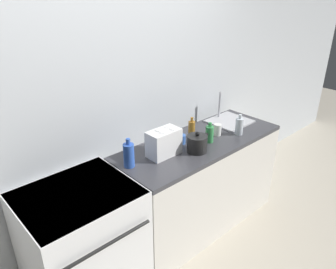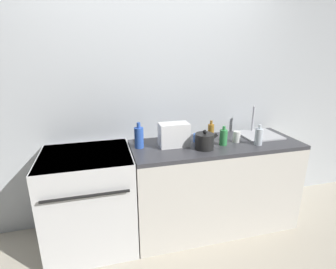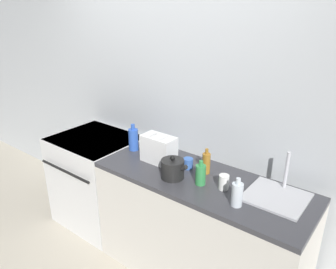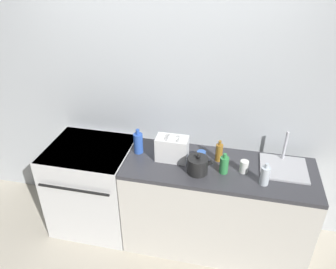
# 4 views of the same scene
# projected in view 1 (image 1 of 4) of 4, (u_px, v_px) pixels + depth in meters

# --- Properties ---
(wall_back) EXTENTS (8.00, 0.05, 2.60)m
(wall_back) POSITION_uv_depth(u_px,v_px,m) (117.00, 102.00, 2.66)
(wall_back) COLOR silver
(wall_back) RESTS_ON ground_plane
(stove) EXTENTS (0.77, 0.70, 0.91)m
(stove) POSITION_uv_depth(u_px,v_px,m) (83.00, 243.00, 2.37)
(stove) COLOR silver
(stove) RESTS_ON ground_plane
(counter_block) EXTENTS (1.62, 0.62, 0.91)m
(counter_block) POSITION_uv_depth(u_px,v_px,m) (199.00, 183.00, 3.10)
(counter_block) COLOR silver
(counter_block) RESTS_ON ground_plane
(kettle) EXTENTS (0.21, 0.17, 0.18)m
(kettle) POSITION_uv_depth(u_px,v_px,m) (197.00, 143.00, 2.69)
(kettle) COLOR black
(kettle) RESTS_ON counter_block
(toaster) EXTENTS (0.27, 0.15, 0.22)m
(toaster) POSITION_uv_depth(u_px,v_px,m) (164.00, 143.00, 2.62)
(toaster) COLOR white
(toaster) RESTS_ON counter_block
(sink_tray) EXTENTS (0.38, 0.36, 0.28)m
(sink_tray) POSITION_uv_depth(u_px,v_px,m) (229.00, 120.00, 3.28)
(sink_tray) COLOR #B7B7BC
(sink_tray) RESTS_ON counter_block
(bottle_blue) EXTENTS (0.08, 0.08, 0.23)m
(bottle_blue) POSITION_uv_depth(u_px,v_px,m) (129.00, 155.00, 2.46)
(bottle_blue) COLOR #2D56B7
(bottle_blue) RESTS_ON counter_block
(bottle_amber) EXTENTS (0.06, 0.06, 0.20)m
(bottle_amber) POSITION_uv_depth(u_px,v_px,m) (192.00, 129.00, 2.92)
(bottle_amber) COLOR #9E6B23
(bottle_amber) RESTS_ON counter_block
(bottle_clear) EXTENTS (0.07, 0.07, 0.19)m
(bottle_clear) POSITION_uv_depth(u_px,v_px,m) (239.00, 126.00, 2.99)
(bottle_clear) COLOR silver
(bottle_clear) RESTS_ON counter_block
(bottle_green) EXTENTS (0.07, 0.07, 0.18)m
(bottle_green) POSITION_uv_depth(u_px,v_px,m) (209.00, 134.00, 2.85)
(bottle_green) COLOR #338C47
(bottle_green) RESTS_ON counter_block
(cup_blue) EXTENTS (0.08, 0.08, 0.08)m
(cup_blue) POSITION_uv_depth(u_px,v_px,m) (181.00, 139.00, 2.84)
(cup_blue) COLOR #3860B2
(cup_blue) RESTS_ON counter_block
(cup_white) EXTENTS (0.07, 0.07, 0.11)m
(cup_white) POSITION_uv_depth(u_px,v_px,m) (217.00, 130.00, 2.99)
(cup_white) COLOR white
(cup_white) RESTS_ON counter_block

